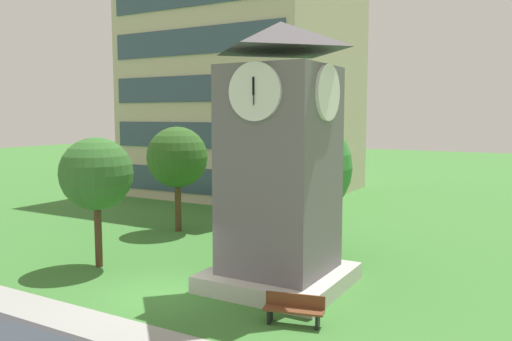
{
  "coord_description": "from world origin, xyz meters",
  "views": [
    {
      "loc": [
        11.43,
        -13.2,
        6.16
      ],
      "look_at": [
        1.55,
        4.0,
        4.04
      ],
      "focal_mm": 36.13,
      "sensor_mm": 36.0,
      "label": 1
    }
  ],
  "objects_px": {
    "clock_tower": "(280,172)",
    "tree_by_building": "(299,167)",
    "park_bench": "(294,309)",
    "tree_near_tower": "(177,158)",
    "tree_streetside": "(96,174)"
  },
  "relations": [
    {
      "from": "park_bench",
      "to": "tree_by_building",
      "type": "bearing_deg",
      "value": 114.3
    },
    {
      "from": "tree_near_tower",
      "to": "tree_by_building",
      "type": "bearing_deg",
      "value": -8.5
    },
    {
      "from": "tree_by_building",
      "to": "clock_tower",
      "type": "bearing_deg",
      "value": -74.01
    },
    {
      "from": "clock_tower",
      "to": "tree_by_building",
      "type": "bearing_deg",
      "value": 105.99
    },
    {
      "from": "clock_tower",
      "to": "tree_near_tower",
      "type": "xyz_separation_m",
      "value": [
        -8.79,
        5.23,
        -0.21
      ]
    },
    {
      "from": "tree_streetside",
      "to": "tree_near_tower",
      "type": "distance_m",
      "value": 6.92
    },
    {
      "from": "tree_near_tower",
      "to": "clock_tower",
      "type": "bearing_deg",
      "value": -30.76
    },
    {
      "from": "tree_streetside",
      "to": "tree_by_building",
      "type": "distance_m",
      "value": 8.48
    },
    {
      "from": "park_bench",
      "to": "tree_near_tower",
      "type": "bearing_deg",
      "value": 142.99
    },
    {
      "from": "clock_tower",
      "to": "tree_streetside",
      "type": "relative_size",
      "value": 1.77
    },
    {
      "from": "tree_near_tower",
      "to": "tree_by_building",
      "type": "height_order",
      "value": "tree_by_building"
    },
    {
      "from": "park_bench",
      "to": "clock_tower",
      "type": "bearing_deg",
      "value": 124.42
    },
    {
      "from": "tree_near_tower",
      "to": "tree_streetside",
      "type": "bearing_deg",
      "value": -79.23
    },
    {
      "from": "park_bench",
      "to": "tree_by_building",
      "type": "xyz_separation_m",
      "value": [
        -3.15,
        6.98,
        3.45
      ]
    },
    {
      "from": "clock_tower",
      "to": "park_bench",
      "type": "relative_size",
      "value": 5.04
    }
  ]
}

